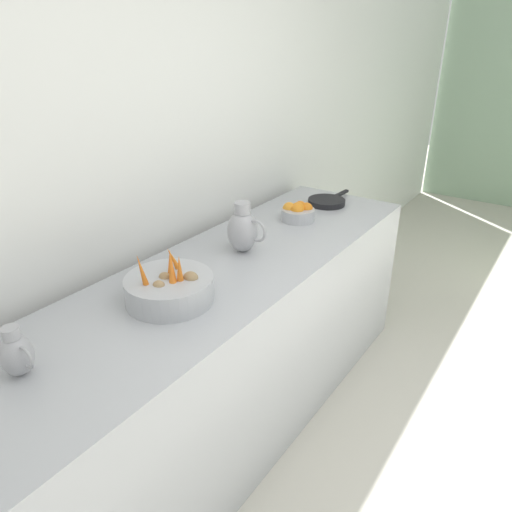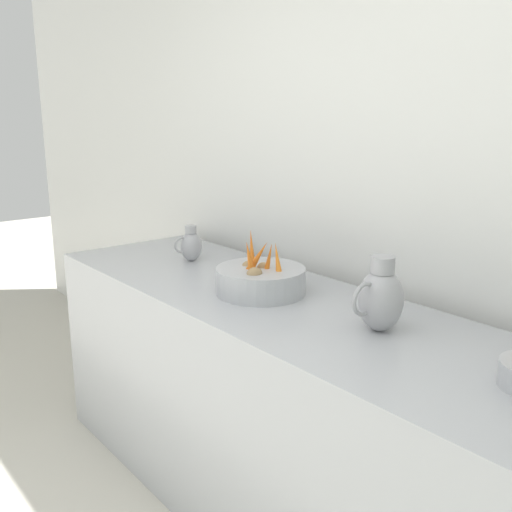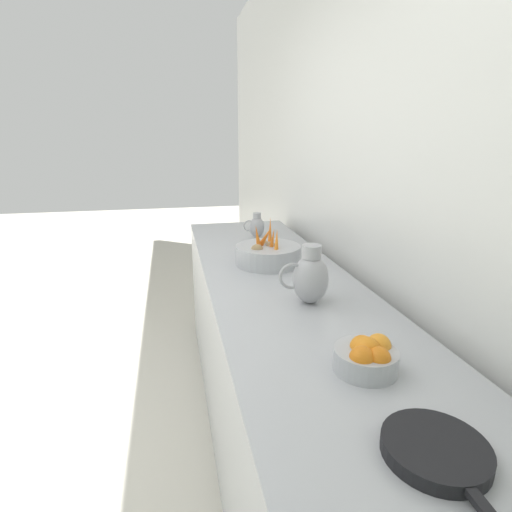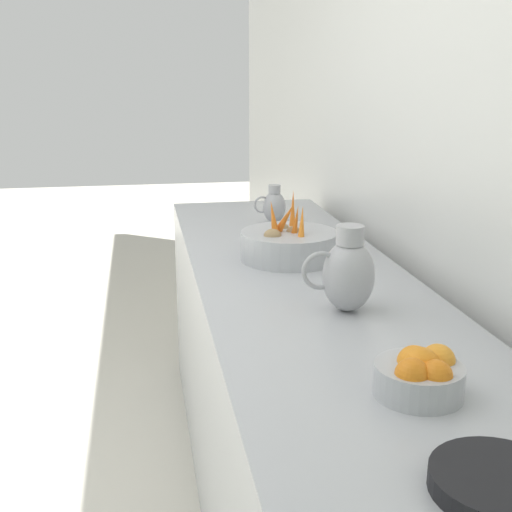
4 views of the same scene
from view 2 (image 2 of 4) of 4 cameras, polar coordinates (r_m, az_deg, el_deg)
name	(u,v)px [view 2 (image 2 of 4)]	position (r m, az deg, el deg)	size (l,w,h in m)	color
prep_counter	(308,426)	(2.33, 5.18, -16.29)	(0.73, 2.83, 0.93)	#ADAFB5
vegetable_colander	(260,279)	(2.31, 0.44, -2.32)	(0.36, 0.36, 0.24)	#ADAFB5
metal_pitcher_tall	(380,298)	(1.95, 12.11, -4.02)	(0.21, 0.15, 0.25)	#A3A3A8
metal_pitcher_short	(191,245)	(2.81, -6.42, 1.07)	(0.15, 0.10, 0.17)	#A3A3A8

